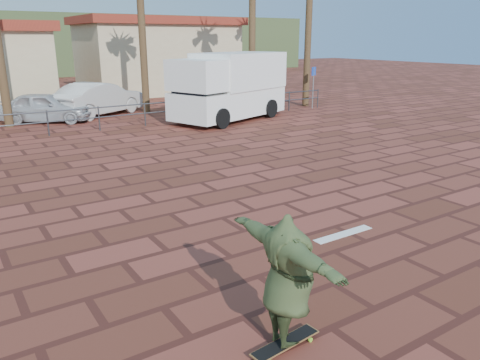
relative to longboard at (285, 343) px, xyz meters
name	(u,v)px	position (x,y,z in m)	size (l,w,h in m)	color
ground	(277,222)	(2.45, 3.34, -0.08)	(120.00, 120.00, 0.00)	brown
paint_stripe	(343,234)	(3.15, 2.14, -0.08)	(1.40, 0.22, 0.01)	white
guardrail	(99,114)	(2.45, 15.34, 0.60)	(24.06, 0.06, 1.00)	#47494F
building_east	(158,55)	(10.45, 27.34, 2.46)	(10.60, 6.60, 5.00)	beige
longboard	(285,343)	(0.00, 0.00, 0.00)	(1.01, 0.31, 0.10)	olive
skateboarder	(287,281)	(0.00, 0.00, 0.86)	(2.08, 0.57, 1.69)	#394726
campervan	(230,85)	(8.39, 14.69, 1.51)	(6.31, 4.22, 3.02)	white
car_silver	(45,107)	(1.05, 18.66, 0.60)	(1.60, 3.99, 1.36)	#B7BBBF
car_white	(99,99)	(3.69, 19.27, 0.73)	(1.72, 4.92, 1.62)	silver
street_sign	(313,80)	(14.08, 15.34, 1.45)	(0.42, 0.21, 2.19)	gray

